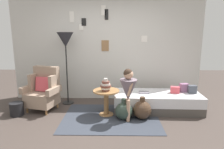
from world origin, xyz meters
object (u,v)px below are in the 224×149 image
Objects in this scene: person_child at (128,88)px; demijohn_near at (124,111)px; magazine_basket at (17,109)px; book_on_daybed at (144,92)px; floor_lamp at (65,42)px; vase_striped at (106,86)px; armchair at (43,91)px; demijohn_far at (142,110)px; side_table at (106,97)px; daybed at (157,102)px.

person_child is 0.50m from demijohn_near.
demijohn_near is 1.56× the size of magazine_basket.
book_on_daybed reaches higher than magazine_basket.
book_on_daybed is (1.82, -0.43, -1.08)m from floor_lamp.
armchair is at bearing 165.72° from vase_striped.
book_on_daybed is at bearing 78.47° from demijohn_far.
demijohn_near is at bearing -24.64° from vase_striped.
floor_lamp is 3.97× the size of demijohn_near.
person_child is 3.77× the size of magazine_basket.
demijohn_far is at bearing -27.58° from floor_lamp.
floor_lamp is (-0.98, 0.77, 0.84)m from vase_striped.
vase_striped is 0.63m from demijohn_near.
person_child reaches higher than vase_striped.
side_table is 1.26× the size of demijohn_near.
side_table is 1.97× the size of magazine_basket.
person_child is at bearing -35.24° from floor_lamp.
magazine_basket is at bearing -141.04° from armchair.
vase_striped is 0.51m from person_child.
side_table is (-1.13, -0.29, 0.19)m from daybed.
person_child reaches higher than magazine_basket.
side_table is at bearing -12.47° from armchair.
floor_lamp is at bearing 144.76° from person_child.
floor_lamp is at bearing 143.72° from side_table.
side_table is 0.47m from demijohn_near.
floor_lamp reaches higher than side_table.
magazine_basket is at bearing -172.85° from book_on_daybed.
floor_lamp is at bearing 152.42° from demijohn_far.
floor_lamp reaches higher than armchair.
person_child is (0.45, -0.24, 0.01)m from vase_striped.
armchair reaches higher than side_table.
armchair is 2.58m from daybed.
vase_striped is 1.20× the size of book_on_daybed.
magazine_basket is (-1.90, -0.05, -0.25)m from side_table.
daybed is at bearing 50.24° from demijohn_far.
daybed is at bearing -0.56° from armchair.
magazine_basket is (-0.91, -0.78, -1.36)m from floor_lamp.
side_table is 0.52× the size of person_child.
side_table is at bearing 81.23° from vase_striped.
armchair is at bearing 167.53° from side_table.
demijohn_near is at bearing -4.08° from magazine_basket.
demijohn_near is (1.80, -0.53, -0.26)m from armchair.
daybed is 2.51m from floor_lamp.
vase_striped reaches higher than side_table.
person_child is (-0.69, -0.58, 0.47)m from daybed.
vase_striped reaches higher than daybed.
daybed is 0.92m from demijohn_near.
floor_lamp reaches higher than vase_striped.
side_table reaches higher than book_on_daybed.
vase_striped is 0.60× the size of demijohn_near.
daybed is 8.74× the size of book_on_daybed.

